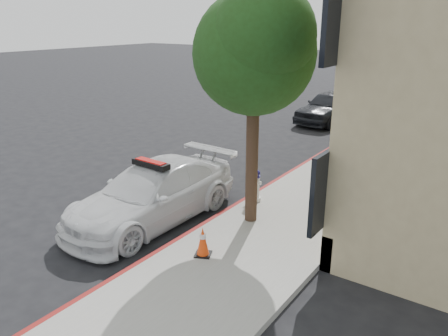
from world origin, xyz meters
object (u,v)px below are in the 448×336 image
parked_car_mid (330,107)px  parked_car_far (381,98)px  police_car (153,193)px  traffic_cone (203,241)px  fire_hydrant (255,185)px

parked_car_mid → parked_car_far: size_ratio=1.17×
police_car → parked_car_far: bearing=90.4°
police_car → parked_car_mid: police_car is taller
parked_car_mid → traffic_cone: 14.58m
police_car → traffic_cone: (2.31, -0.89, -0.27)m
police_car → fire_hydrant: size_ratio=5.62×
parked_car_mid → traffic_cone: (2.91, -14.28, -0.32)m
parked_car_mid → fire_hydrant: parked_car_mid is taller
fire_hydrant → traffic_cone: size_ratio=1.39×
parked_car_mid → fire_hydrant: 11.32m
police_car → traffic_cone: size_ratio=7.83×
parked_car_far → fire_hydrant: 16.06m
police_car → fire_hydrant: police_car is taller
police_car → parked_car_mid: bearing=94.6°
parked_car_mid → fire_hydrant: bearing=-72.6°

